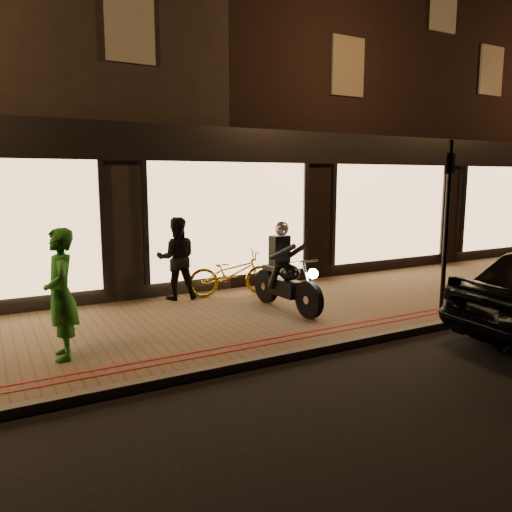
% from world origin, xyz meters
% --- Properties ---
extents(ground, '(90.00, 90.00, 0.00)m').
position_xyz_m(ground, '(0.00, 0.00, 0.00)').
color(ground, black).
rests_on(ground, ground).
extents(sidewalk, '(50.00, 4.00, 0.12)m').
position_xyz_m(sidewalk, '(0.00, 2.00, 0.06)').
color(sidewalk, brown).
rests_on(sidewalk, ground).
extents(kerb_stone, '(50.00, 0.14, 0.12)m').
position_xyz_m(kerb_stone, '(0.00, 0.05, 0.06)').
color(kerb_stone, '#59544C').
rests_on(kerb_stone, ground).
extents(red_kerb_lines, '(50.00, 0.26, 0.01)m').
position_xyz_m(red_kerb_lines, '(0.00, 0.55, 0.12)').
color(red_kerb_lines, maroon).
rests_on(red_kerb_lines, sidewalk).
extents(building_row, '(48.00, 10.11, 8.50)m').
position_xyz_m(building_row, '(-0.00, 8.99, 4.25)').
color(building_row, black).
rests_on(building_row, ground).
extents(motorcycle, '(0.60, 1.94, 1.59)m').
position_xyz_m(motorcycle, '(0.11, 1.98, 0.73)').
color(motorcycle, black).
rests_on(motorcycle, sidewalk).
extents(sign_post, '(0.34, 0.13, 3.00)m').
position_xyz_m(sign_post, '(2.50, 0.52, 1.80)').
color(sign_post, black).
rests_on(sign_post, sidewalk).
extents(bicycle_gold, '(1.84, 0.97, 0.92)m').
position_xyz_m(bicycle_gold, '(-0.27, 3.39, 0.58)').
color(bicycle_gold, gold).
rests_on(bicycle_gold, sidewalk).
extents(person_green, '(0.45, 0.65, 1.72)m').
position_xyz_m(person_green, '(-3.77, 1.29, 0.98)').
color(person_green, '#22741F').
rests_on(person_green, sidewalk).
extents(person_dark, '(0.92, 0.79, 1.61)m').
position_xyz_m(person_dark, '(-1.32, 3.68, 0.93)').
color(person_dark, black).
rests_on(person_dark, sidewalk).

